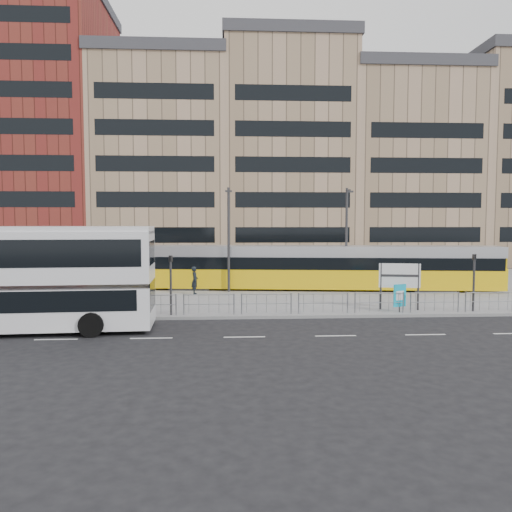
{
  "coord_description": "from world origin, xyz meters",
  "views": [
    {
      "loc": [
        -2.69,
        -25.27,
        5.01
      ],
      "look_at": [
        -0.94,
        6.0,
        2.82
      ],
      "focal_mm": 35.0,
      "sensor_mm": 36.0,
      "label": 1
    }
  ],
  "objects": [
    {
      "name": "ground",
      "position": [
        0.0,
        0.0,
        0.0
      ],
      "size": [
        120.0,
        120.0,
        0.0
      ],
      "primitive_type": "plane",
      "color": "black",
      "rests_on": "ground"
    },
    {
      "name": "tram",
      "position": [
        3.11,
        9.79,
        1.71
      ],
      "size": [
        26.58,
        5.52,
        3.12
      ],
      "rotation": [
        0.0,
        0.0,
        -0.11
      ],
      "color": "yellow",
      "rests_on": "plaza"
    },
    {
      "name": "road_markings",
      "position": [
        1.0,
        -4.0,
        0.01
      ],
      "size": [
        62.0,
        0.12,
        0.01
      ],
      "primitive_type": "cube",
      "color": "white",
      "rests_on": "ground"
    },
    {
      "name": "pedestrian",
      "position": [
        -4.92,
        7.82,
        1.08
      ],
      "size": [
        0.47,
        0.7,
        1.86
      ],
      "primitive_type": "imported",
      "rotation": [
        0.0,
        0.0,
        1.62
      ],
      "color": "black",
      "rests_on": "plaza"
    },
    {
      "name": "lamp_post_east",
      "position": [
        5.66,
        9.47,
        4.11
      ],
      "size": [
        0.45,
        1.04,
        7.19
      ],
      "color": "#2D2D30",
      "rests_on": "plaza"
    },
    {
      "name": "ad_panel",
      "position": [
        6.45,
        0.63,
        1.03
      ],
      "size": [
        0.77,
        0.35,
        1.5
      ],
      "rotation": [
        0.0,
        0.0,
        0.38
      ],
      "color": "#2D2D30",
      "rests_on": "plaza"
    },
    {
      "name": "kerb",
      "position": [
        0.0,
        0.05,
        0.07
      ],
      "size": [
        64.0,
        0.25,
        0.17
      ],
      "primitive_type": "cube",
      "color": "gray",
      "rests_on": "ground"
    },
    {
      "name": "traffic_light_east",
      "position": [
        10.53,
        0.71,
        2.12
      ],
      "size": [
        0.22,
        0.24,
        3.1
      ],
      "rotation": [
        0.0,
        0.0,
        0.34
      ],
      "color": "#2D2D30",
      "rests_on": "plaza"
    },
    {
      "name": "lamp_post_west",
      "position": [
        -2.65,
        8.86,
        4.09
      ],
      "size": [
        0.45,
        1.04,
        7.15
      ],
      "color": "#2D2D30",
      "rests_on": "plaza"
    },
    {
      "name": "pedestrian_barrier",
      "position": [
        2.0,
        0.5,
        0.98
      ],
      "size": [
        32.07,
        0.07,
        1.1
      ],
      "color": "gray",
      "rests_on": "plaza"
    },
    {
      "name": "double_decker_bus",
      "position": [
        -12.16,
        -2.46,
        2.58
      ],
      "size": [
        12.07,
        3.54,
        4.78
      ],
      "rotation": [
        0.0,
        0.0,
        0.05
      ],
      "color": "silver",
      "rests_on": "ground"
    },
    {
      "name": "traffic_light_west",
      "position": [
        -5.66,
        0.55,
        2.12
      ],
      "size": [
        0.23,
        0.25,
        3.1
      ],
      "rotation": [
        0.0,
        0.0,
        -0.4
      ],
      "color": "#2D2D30",
      "rests_on": "plaza"
    },
    {
      "name": "plaza",
      "position": [
        0.0,
        12.0,
        0.07
      ],
      "size": [
        64.0,
        24.0,
        0.15
      ],
      "primitive_type": "cube",
      "color": "slate",
      "rests_on": "ground"
    },
    {
      "name": "building_row",
      "position": [
        1.55,
        34.27,
        12.91
      ],
      "size": [
        70.4,
        18.4,
        31.2
      ],
      "color": "maroon",
      "rests_on": "ground"
    },
    {
      "name": "station_sign",
      "position": [
        6.69,
        1.41,
        1.92
      ],
      "size": [
        2.19,
        0.52,
        2.55
      ],
      "rotation": [
        0.0,
        0.0,
        -0.2
      ],
      "color": "#2D2D30",
      "rests_on": "plaza"
    }
  ]
}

